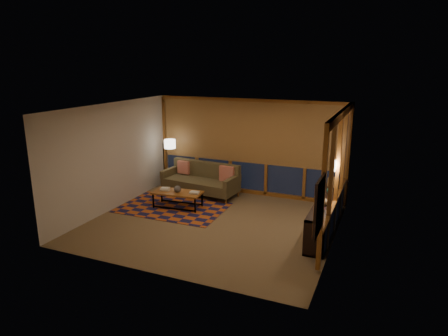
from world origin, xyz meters
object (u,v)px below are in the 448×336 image
at_px(floor_lamp, 164,162).
at_px(bookshelf, 326,214).
at_px(coffee_table, 178,200).
at_px(sofa, 200,180).

height_order(floor_lamp, bookshelf, floor_lamp).
bearing_deg(bookshelf, coffee_table, -178.97).
bearing_deg(sofa, floor_lamp, 174.92).
relative_size(sofa, floor_lamp, 1.43).
bearing_deg(floor_lamp, coffee_table, -24.32).
xyz_separation_m(coffee_table, floor_lamp, (-1.26, 1.41, 0.54)).
bearing_deg(coffee_table, sofa, 81.03).
relative_size(sofa, bookshelf, 0.72).
bearing_deg(sofa, coffee_table, -88.15).
bearing_deg(coffee_table, floor_lamp, 126.33).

